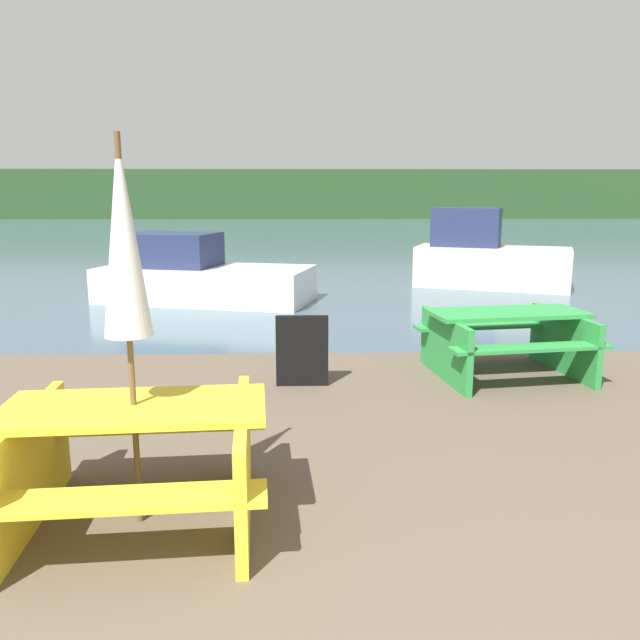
{
  "coord_description": "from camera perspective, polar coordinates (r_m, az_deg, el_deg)",
  "views": [
    {
      "loc": [
        -0.64,
        -0.56,
        1.99
      ],
      "look_at": [
        -0.5,
        5.08,
        0.85
      ],
      "focal_mm": 35.0,
      "sensor_mm": 36.0,
      "label": 1
    }
  ],
  "objects": [
    {
      "name": "umbrella_white",
      "position": [
        3.73,
        -17.54,
        6.99
      ],
      "size": [
        0.28,
        0.28,
        2.33
      ],
      "color": "brown",
      "rests_on": "ground_plane"
    },
    {
      "name": "boat_second",
      "position": [
        14.05,
        14.95,
        5.48
      ],
      "size": [
        3.45,
        2.35,
        1.7
      ],
      "rotation": [
        0.0,
        0.0,
        -0.38
      ],
      "color": "beige",
      "rests_on": "water"
    },
    {
      "name": "picnic_table_green",
      "position": [
        7.2,
        16.63,
        -1.44
      ],
      "size": [
        1.87,
        1.61,
        0.73
      ],
      "rotation": [
        0.0,
        0.0,
        0.15
      ],
      "color": "green",
      "rests_on": "ground_plane"
    },
    {
      "name": "water",
      "position": [
        32.78,
        -0.3,
        7.94
      ],
      "size": [
        60.0,
        50.0,
        0.0
      ],
      "color": "#425B6B",
      "rests_on": "ground_plane"
    },
    {
      "name": "picnic_table_yellow",
      "position": [
        4.03,
        -16.42,
        -11.56
      ],
      "size": [
        1.66,
        1.49,
        0.76
      ],
      "rotation": [
        0.0,
        0.0,
        0.08
      ],
      "color": "yellow",
      "rests_on": "ground_plane"
    },
    {
      "name": "signboard",
      "position": [
        6.56,
        -1.65,
        -2.83
      ],
      "size": [
        0.55,
        0.08,
        0.75
      ],
      "color": "black",
      "rests_on": "ground_plane"
    },
    {
      "name": "far_treeline",
      "position": [
        52.71,
        -0.74,
        11.43
      ],
      "size": [
        80.0,
        1.6,
        4.0
      ],
      "color": "#284723",
      "rests_on": "water"
    },
    {
      "name": "boat",
      "position": [
        12.03,
        -11.09,
        3.95
      ],
      "size": [
        4.2,
        2.63,
        1.28
      ],
      "rotation": [
        0.0,
        0.0,
        -0.25
      ],
      "color": "silver",
      "rests_on": "water"
    }
  ]
}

